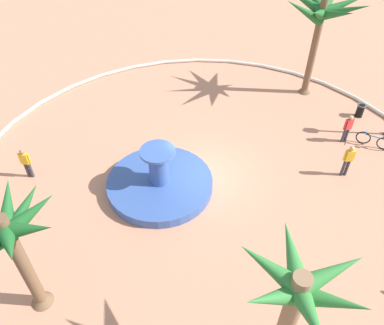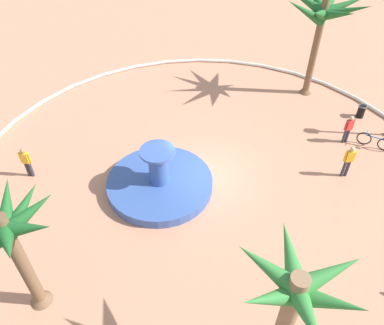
{
  "view_description": "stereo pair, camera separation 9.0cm",
  "coord_description": "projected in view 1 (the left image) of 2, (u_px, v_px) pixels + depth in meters",
  "views": [
    {
      "loc": [
        -6.31,
        11.23,
        12.51
      ],
      "look_at": [
        0.39,
        0.53,
        1.0
      ],
      "focal_mm": 36.09,
      "sensor_mm": 36.0,
      "label": 1
    },
    {
      "loc": [
        -6.39,
        11.19,
        12.51
      ],
      "look_at": [
        0.39,
        0.53,
        1.0
      ],
      "focal_mm": 36.09,
      "sensor_mm": 36.0,
      "label": 2
    }
  ],
  "objects": [
    {
      "name": "palm_tree_by_curb",
      "position": [
        295.0,
        302.0,
        9.48
      ],
      "size": [
        3.33,
        3.03,
        4.98
      ],
      "color": "#8E6B4C",
      "rests_on": "ground"
    },
    {
      "name": "bicycle_red_frame",
      "position": [
        374.0,
        140.0,
        19.22
      ],
      "size": [
        1.72,
        0.44,
        0.94
      ],
      "color": "black",
      "rests_on": "ground"
    },
    {
      "name": "person_pedestrian_stroll",
      "position": [
        26.0,
        162.0,
        17.27
      ],
      "size": [
        0.49,
        0.33,
        1.61
      ],
      "color": "#33333D",
      "rests_on": "ground"
    },
    {
      "name": "palm_tree_mid_plaza",
      "position": [
        322.0,
        15.0,
        20.1
      ],
      "size": [
        4.71,
        4.72,
        5.82
      ],
      "color": "brown",
      "rests_on": "ground"
    },
    {
      "name": "person_cyclist_helmet",
      "position": [
        348.0,
        127.0,
        19.18
      ],
      "size": [
        0.37,
        0.44,
        1.59
      ],
      "color": "#33333D",
      "rests_on": "ground"
    },
    {
      "name": "fountain",
      "position": [
        160.0,
        183.0,
        17.13
      ],
      "size": [
        4.7,
        4.7,
        2.18
      ],
      "color": "#38569E",
      "rests_on": "ground"
    },
    {
      "name": "plaza_curb",
      "position": [
        205.0,
        173.0,
        17.87
      ],
      "size": [
        22.25,
        22.25,
        0.2
      ],
      "primitive_type": "torus",
      "color": "silver",
      "rests_on": "ground"
    },
    {
      "name": "ground_plane",
      "position": [
        205.0,
        175.0,
        17.94
      ],
      "size": [
        80.0,
        80.0,
        0.0
      ],
      "primitive_type": "plane",
      "color": "tan"
    },
    {
      "name": "palm_tree_near_fountain",
      "position": [
        9.0,
        236.0,
        10.81
      ],
      "size": [
        3.21,
        3.19,
        4.75
      ],
      "color": "brown",
      "rests_on": "ground"
    },
    {
      "name": "person_cyclist_photo",
      "position": [
        348.0,
        159.0,
        17.3
      ],
      "size": [
        0.44,
        0.37,
        1.71
      ],
      "color": "#33333D",
      "rests_on": "ground"
    },
    {
      "name": "trash_bin",
      "position": [
        360.0,
        110.0,
        21.15
      ],
      "size": [
        0.46,
        0.46,
        0.73
      ],
      "color": "black",
      "rests_on": "ground"
    }
  ]
}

